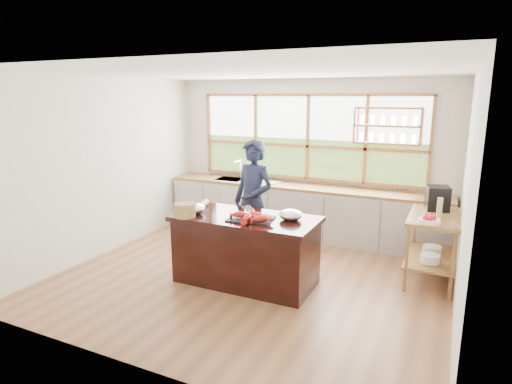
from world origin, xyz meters
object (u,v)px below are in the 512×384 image
Objects in this scene: wicker_basket at (185,210)px; island at (246,249)px; espresso_machine at (437,198)px; cook at (253,202)px.

island is at bearing 25.69° from wicker_basket.
espresso_machine is at bearing 31.08° from wicker_basket.
wicker_basket is at bearing -154.31° from island.
island is at bearing -56.98° from cook.
cook is 6.64× the size of wicker_basket.
island is 5.70× the size of espresso_machine.
wicker_basket is (-0.70, -0.34, 0.53)m from island.
espresso_machine is at bearing 32.68° from island.
cook is 1.15m from wicker_basket.
espresso_machine is (2.42, 0.70, 0.16)m from cook.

